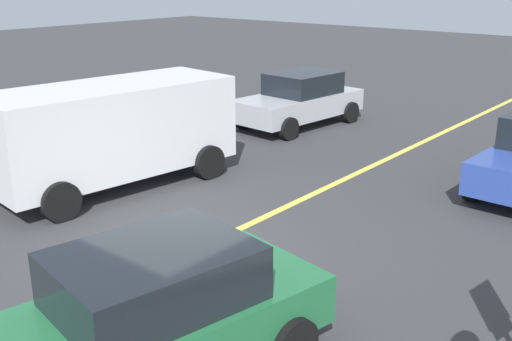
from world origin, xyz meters
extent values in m
plane|color=#38383A|center=(0.00, 0.00, 0.00)|extent=(80.00, 80.00, 0.00)
cube|color=#E0D14C|center=(3.00, 0.00, 0.01)|extent=(28.00, 0.16, 0.01)
cube|color=white|center=(1.71, 3.62, 1.29)|extent=(5.40, 2.60, 1.82)
cube|color=black|center=(3.77, 3.37, 1.69)|extent=(0.38, 1.85, 0.80)
cylinder|color=black|center=(3.58, 4.40, 0.38)|extent=(0.79, 0.35, 0.76)
cylinder|color=black|center=(3.35, 2.41, 0.38)|extent=(0.79, 0.35, 0.76)
cylinder|color=black|center=(0.07, 4.82, 0.38)|extent=(0.79, 0.35, 0.76)
cylinder|color=black|center=(-0.17, 2.83, 0.38)|extent=(0.79, 0.35, 0.76)
cube|color=#B7BABF|center=(8.59, 3.73, 0.63)|extent=(4.31, 2.12, 0.63)
cube|color=black|center=(8.79, 3.71, 1.26)|extent=(2.13, 1.72, 0.63)
cylinder|color=black|center=(7.10, 2.97, 0.32)|extent=(0.66, 0.27, 0.64)
cylinder|color=black|center=(7.25, 4.73, 0.32)|extent=(0.66, 0.27, 0.64)
cylinder|color=black|center=(9.93, 2.73, 0.32)|extent=(0.66, 0.27, 0.64)
cylinder|color=black|center=(10.08, 4.49, 0.32)|extent=(0.66, 0.27, 0.64)
cylinder|color=black|center=(5.71, -2.67, 0.32)|extent=(0.65, 0.24, 0.64)
cube|color=#236B3D|center=(-2.31, -1.95, 0.63)|extent=(4.65, 2.56, 0.62)
cube|color=black|center=(-2.10, -1.99, 1.25)|extent=(2.37, 1.93, 0.62)
cylinder|color=black|center=(-0.68, -1.36, 0.32)|extent=(0.67, 0.34, 0.64)
camera|label=1|loc=(-5.99, -6.65, 4.42)|focal=42.84mm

